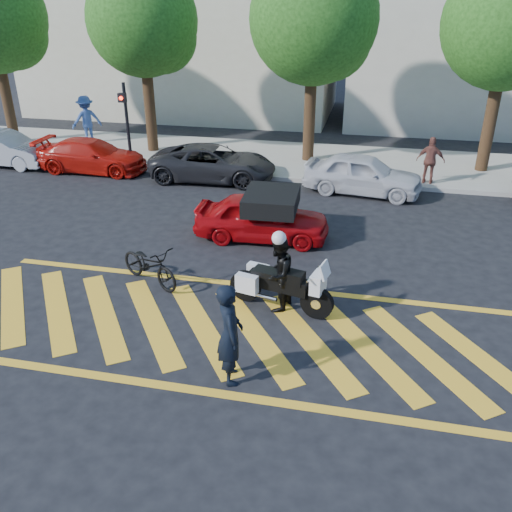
% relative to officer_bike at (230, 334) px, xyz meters
% --- Properties ---
extents(ground, '(90.00, 90.00, 0.00)m').
position_rel_officer_bike_xyz_m(ground, '(-0.38, 1.45, -0.95)').
color(ground, black).
rests_on(ground, ground).
extents(sidewalk, '(60.00, 5.00, 0.15)m').
position_rel_officer_bike_xyz_m(sidewalk, '(-0.38, 13.45, -0.88)').
color(sidewalk, '#9E998E').
rests_on(sidewalk, ground).
extents(crosswalk, '(12.33, 4.00, 0.01)m').
position_rel_officer_bike_xyz_m(crosswalk, '(-0.42, 1.45, -0.95)').
color(crosswalk, yellow).
rests_on(crosswalk, ground).
extents(building_left, '(16.00, 8.00, 10.00)m').
position_rel_officer_bike_xyz_m(building_left, '(-8.38, 22.45, 4.05)').
color(building_left, beige).
rests_on(building_left, ground).
extents(tree_left, '(4.20, 4.20, 7.26)m').
position_rel_officer_bike_xyz_m(tree_left, '(-6.76, 13.52, 4.04)').
color(tree_left, black).
rests_on(tree_left, ground).
extents(tree_center, '(4.60, 4.60, 7.56)m').
position_rel_officer_bike_xyz_m(tree_center, '(-0.25, 13.52, 4.15)').
color(tree_center, black).
rests_on(tree_center, ground).
extents(tree_right, '(4.40, 4.40, 7.41)m').
position_rel_officer_bike_xyz_m(tree_right, '(6.24, 13.52, 4.10)').
color(tree_right, black).
rests_on(tree_right, ground).
extents(signal_pole, '(0.28, 0.43, 3.20)m').
position_rel_officer_bike_xyz_m(signal_pole, '(-6.88, 11.19, 0.97)').
color(signal_pole, black).
rests_on(signal_pole, ground).
extents(officer_bike, '(0.68, 0.81, 1.90)m').
position_rel_officer_bike_xyz_m(officer_bike, '(0.00, 0.00, 0.00)').
color(officer_bike, black).
rests_on(officer_bike, ground).
extents(bicycle, '(1.93, 1.46, 0.97)m').
position_rel_officer_bike_xyz_m(bicycle, '(-2.73, 2.96, -0.47)').
color(bicycle, black).
rests_on(bicycle, ground).
extents(police_motorcycle, '(2.34, 1.01, 1.05)m').
position_rel_officer_bike_xyz_m(police_motorcycle, '(0.41, 2.52, -0.38)').
color(police_motorcycle, black).
rests_on(police_motorcycle, ground).
extents(officer_moto, '(0.81, 0.94, 1.68)m').
position_rel_officer_bike_xyz_m(officer_moto, '(0.39, 2.51, -0.11)').
color(officer_moto, black).
rests_on(officer_moto, ground).
extents(red_convertible, '(3.72, 1.64, 1.25)m').
position_rel_officer_bike_xyz_m(red_convertible, '(-0.69, 6.01, -0.33)').
color(red_convertible, '#A9070B').
rests_on(red_convertible, ground).
extents(parked_far_left, '(3.97, 1.57, 1.29)m').
position_rel_officer_bike_xyz_m(parked_far_left, '(-11.88, 10.65, -0.31)').
color(parked_far_left, '#929499').
rests_on(parked_far_left, ground).
extents(parked_left, '(4.15, 1.72, 1.20)m').
position_rel_officer_bike_xyz_m(parked_left, '(-8.17, 10.65, -0.35)').
color(parked_left, red).
rests_on(parked_left, ground).
extents(parked_mid_left, '(4.55, 2.24, 1.24)m').
position_rel_officer_bike_xyz_m(parked_mid_left, '(-3.44, 10.65, -0.33)').
color(parked_mid_left, black).
rests_on(parked_mid_left, ground).
extents(parked_mid_right, '(4.09, 2.09, 1.33)m').
position_rel_officer_bike_xyz_m(parked_mid_right, '(1.85, 10.35, -0.28)').
color(parked_mid_right, silver).
rests_on(parked_mid_right, ground).
extents(pedestrian_left, '(1.43, 1.42, 1.98)m').
position_rel_officer_bike_xyz_m(pedestrian_left, '(-10.13, 14.06, 0.19)').
color(pedestrian_left, '#375599').
rests_on(pedestrian_left, sidewalk).
extents(pedestrian_right, '(0.99, 0.54, 1.61)m').
position_rel_officer_bike_xyz_m(pedestrian_right, '(4.07, 11.45, 0.00)').
color(pedestrian_right, brown).
rests_on(pedestrian_right, sidewalk).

